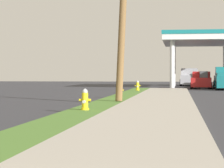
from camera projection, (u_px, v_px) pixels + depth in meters
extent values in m
cylinder|color=yellow|center=(85.00, 109.00, 16.98)|extent=(0.29, 0.29, 0.06)
cylinder|color=yellow|center=(85.00, 101.00, 16.97)|extent=(0.22, 0.22, 0.60)
sphere|color=#B2B2B7|center=(85.00, 92.00, 16.96)|extent=(0.19, 0.19, 0.19)
cylinder|color=#B2B2B7|center=(85.00, 89.00, 16.96)|extent=(0.06, 0.06, 0.05)
cylinder|color=yellow|center=(80.00, 100.00, 16.99)|extent=(0.10, 0.09, 0.09)
cylinder|color=yellow|center=(89.00, 100.00, 16.95)|extent=(0.10, 0.09, 0.09)
cylinder|color=#B2B2B7|center=(84.00, 102.00, 16.80)|extent=(0.11, 0.12, 0.11)
cylinder|color=yellow|center=(120.00, 96.00, 27.02)|extent=(0.29, 0.29, 0.06)
cylinder|color=yellow|center=(120.00, 91.00, 27.01)|extent=(0.22, 0.22, 0.60)
sphere|color=#B2B2B7|center=(120.00, 85.00, 27.00)|extent=(0.19, 0.19, 0.19)
cylinder|color=#B2B2B7|center=(120.00, 83.00, 27.00)|extent=(0.06, 0.06, 0.05)
cylinder|color=yellow|center=(117.00, 90.00, 27.03)|extent=(0.10, 0.09, 0.09)
cylinder|color=yellow|center=(123.00, 90.00, 26.99)|extent=(0.10, 0.09, 0.09)
cylinder|color=#B2B2B7|center=(119.00, 91.00, 26.84)|extent=(0.11, 0.12, 0.11)
cylinder|color=yellow|center=(138.00, 90.00, 36.69)|extent=(0.29, 0.29, 0.06)
cylinder|color=yellow|center=(138.00, 86.00, 36.68)|extent=(0.22, 0.22, 0.60)
sphere|color=#B2B2B7|center=(138.00, 82.00, 36.67)|extent=(0.19, 0.19, 0.19)
cylinder|color=#B2B2B7|center=(138.00, 81.00, 36.67)|extent=(0.06, 0.06, 0.05)
cylinder|color=yellow|center=(136.00, 86.00, 36.70)|extent=(0.10, 0.09, 0.09)
cylinder|color=yellow|center=(140.00, 86.00, 36.66)|extent=(0.10, 0.09, 0.09)
cylinder|color=#B2B2B7|center=(137.00, 86.00, 36.51)|extent=(0.11, 0.12, 0.11)
cylinder|color=silver|center=(172.00, 64.00, 44.09)|extent=(0.44, 0.44, 4.43)
cylinder|color=silver|center=(174.00, 66.00, 54.05)|extent=(0.44, 0.44, 4.43)
cube|color=white|center=(201.00, 41.00, 48.63)|extent=(7.41, 11.86, 0.50)
cube|color=#197A7F|center=(201.00, 36.00, 48.62)|extent=(7.51, 11.96, 0.36)
cube|color=#47474C|center=(204.00, 80.00, 43.73)|extent=(0.70, 1.10, 1.60)
cube|color=#47474C|center=(199.00, 79.00, 53.69)|extent=(0.70, 1.10, 1.60)
cube|color=red|center=(201.00, 82.00, 45.27)|extent=(2.08, 4.60, 0.85)
cube|color=red|center=(201.00, 75.00, 45.03)|extent=(1.72, 2.12, 0.56)
cylinder|color=black|center=(193.00, 85.00, 47.11)|extent=(0.25, 0.61, 0.60)
cylinder|color=black|center=(211.00, 85.00, 46.77)|extent=(0.25, 0.61, 0.60)
cylinder|color=black|center=(192.00, 86.00, 43.77)|extent=(0.25, 0.61, 0.60)
cylinder|color=black|center=(211.00, 86.00, 43.44)|extent=(0.25, 0.61, 0.60)
cylinder|color=black|center=(215.00, 85.00, 43.95)|extent=(0.24, 0.77, 0.76)
cylinder|color=black|center=(217.00, 86.00, 39.71)|extent=(0.24, 0.77, 0.76)
cube|color=#BCBCC1|center=(189.00, 79.00, 56.34)|extent=(2.08, 5.43, 1.00)
cube|color=#BCBCC1|center=(189.00, 72.00, 55.36)|extent=(1.87, 2.08, 0.76)
cube|color=#BCBCC1|center=(189.00, 74.00, 57.50)|extent=(1.93, 2.95, 0.24)
cylinder|color=black|center=(198.00, 83.00, 54.07)|extent=(0.23, 0.76, 0.76)
cylinder|color=black|center=(181.00, 83.00, 54.36)|extent=(0.23, 0.76, 0.76)
cylinder|color=black|center=(197.00, 82.00, 58.32)|extent=(0.23, 0.76, 0.76)
cylinder|color=black|center=(181.00, 82.00, 58.61)|extent=(0.23, 0.76, 0.76)
cylinder|color=black|center=(217.00, 83.00, 51.28)|extent=(0.29, 0.78, 0.76)
cylinder|color=black|center=(216.00, 84.00, 47.10)|extent=(0.29, 0.78, 0.76)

